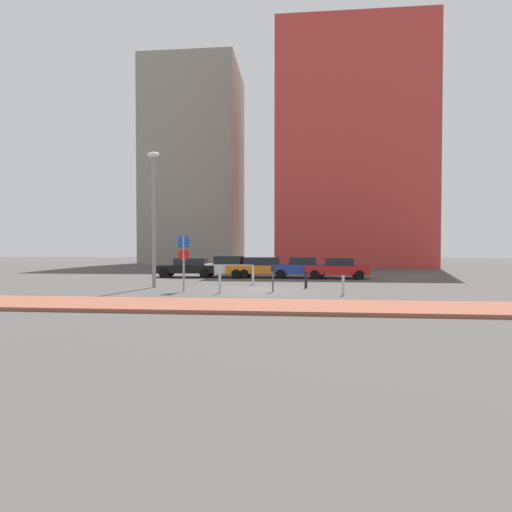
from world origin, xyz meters
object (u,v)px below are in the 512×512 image
Objects in this scene: parked_car_blue at (301,267)px; parked_car_red at (337,268)px; traffic_bollard_far at (220,282)px; parked_car_orange at (259,267)px; traffic_bollard_mid at (306,280)px; parking_sign_post at (184,256)px; traffic_bollard_near at (253,276)px; parked_car_black at (188,267)px; traffic_bollard_edge at (343,285)px; parking_meter at (273,275)px; parked_car_white at (227,267)px; street_lamp at (154,208)px.

parked_car_red is at bearing -6.35° from parked_car_blue.
parked_car_blue is 3.85× the size of traffic_bollard_far.
parked_car_orange is 7.65m from traffic_bollard_mid.
parking_sign_post is (-8.47, -8.71, 1.01)m from parked_car_red.
parked_car_orange reaches higher than traffic_bollard_near.
parked_car_black is 14.05m from traffic_bollard_edge.
parking_meter reaches higher than traffic_bollard_near.
parked_car_black is 10.69m from parked_car_red.
parked_car_white is at bearing -179.89° from parked_car_orange.
traffic_bollard_near is (0.11, -5.60, -0.27)m from parked_car_orange.
traffic_bollard_edge is (7.04, -9.95, -0.33)m from parked_car_white.
parking_meter is 1.45× the size of traffic_bollard_mid.
traffic_bollard_mid is (3.12, -6.98, -0.33)m from parked_car_orange.
parked_car_orange is 9.80m from traffic_bollard_far.
parking_sign_post reaches higher than traffic_bollard_mid.
parked_car_black is at bearing 178.40° from parked_car_red.
traffic_bollard_mid is at bearing 33.42° from traffic_bollard_far.
street_lamp is at bearing -146.42° from parked_car_red.
parking_sign_post is 4.82m from traffic_bollard_near.
parked_car_blue is 8.96m from parking_meter.
parked_car_blue is 2.45m from parked_car_red.
parked_car_white is at bearing 112.95° from parking_meter.
traffic_bollard_mid is at bearing 18.63° from parking_sign_post.
parked_car_black is 1.56× the size of parking_sign_post.
parking_meter is 2.57m from traffic_bollard_mid.
parked_car_blue is at bearing 99.79° from traffic_bollard_edge.
street_lamp reaches higher than parked_car_orange.
parked_car_red is (5.45, -0.34, -0.05)m from parked_car_orange.
parking_meter is (-1.58, -8.82, 0.09)m from parked_car_blue.
traffic_bollard_far is (1.26, -9.73, -0.25)m from parked_car_white.
parked_car_black is 4.79× the size of traffic_bollard_edge.
traffic_bollard_mid is 0.84× the size of traffic_bollard_far.
traffic_bollard_near is (2.44, -5.59, -0.28)m from parked_car_white.
traffic_bollard_far is (-4.08, -9.67, -0.23)m from parked_car_blue.
parked_car_white is 4.19× the size of traffic_bollard_near.
parked_car_blue is at bearing -1.34° from parked_car_orange.
parking_sign_post is at bearing -161.37° from traffic_bollard_mid.
parking_meter is at bearing 2.08° from parking_sign_post.
parked_car_black is at bearing 103.82° from parking_sign_post.
traffic_bollard_far is 1.18× the size of traffic_bollard_edge.
street_lamp is 9.13m from traffic_bollard_mid.
parked_car_orange is at bearing 91.14° from traffic_bollard_near.
traffic_bollard_far reaches higher than traffic_bollard_edge.
parked_car_blue is 1.48× the size of parking_sign_post.
parking_meter is (1.43, -8.89, 0.07)m from parked_car_orange.
parked_car_red is (10.69, -0.30, -0.01)m from parked_car_black.
traffic_bollard_edge is at bearing -2.12° from traffic_bollard_far.
street_lamp is 10.90m from traffic_bollard_edge.
traffic_bollard_mid is (5.44, -6.97, -0.34)m from parked_car_white.
parked_car_black is 1.05× the size of parked_car_blue.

